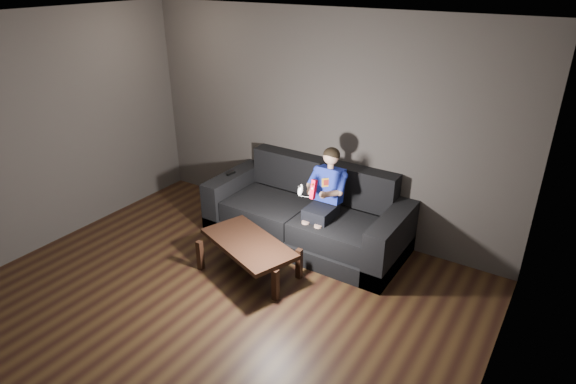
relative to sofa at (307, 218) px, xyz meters
The scene contains 11 objects.
floor 2.05m from the sofa, 93.57° to the right, with size 5.00×5.00×0.00m, color black.
back_wall 1.16m from the sofa, 104.73° to the left, with size 5.00×0.04×2.70m, color #3D3735.
left_wall 3.47m from the sofa, 142.43° to the right, with size 0.04×5.00×2.70m, color #3D3735.
right_wall 3.29m from the sofa, 40.40° to the right, with size 0.04×5.00×2.70m, color #3D3735.
ceiling 3.13m from the sofa, 93.57° to the right, with size 5.00×5.00×0.02m, color silver.
sofa is the anchor object (origin of this frame).
child 0.54m from the sofa, 14.78° to the right, with size 0.45×0.56×1.12m.
wii_remote_red 0.92m from the sofa, 54.30° to the right, with size 0.06×0.09×0.21m.
nunchuk_white 0.82m from the sofa, 68.08° to the right, with size 0.07×0.09×0.14m.
wii_remote_black 1.16m from the sofa, behind, with size 0.04×0.14×0.03m.
coffee_table 0.98m from the sofa, 99.89° to the right, with size 1.24×0.91×0.41m.
Camera 1 is at (2.73, -2.46, 3.11)m, focal length 30.00 mm.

